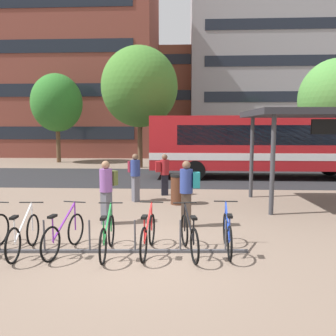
# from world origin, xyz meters

# --- Properties ---
(ground) EXTENTS (200.00, 200.00, 0.00)m
(ground) POSITION_xyz_m (0.00, 0.00, 0.00)
(ground) COLOR #7A6656
(bus_lane_asphalt) EXTENTS (80.00, 7.20, 0.01)m
(bus_lane_asphalt) POSITION_xyz_m (0.00, 11.25, 0.00)
(bus_lane_asphalt) COLOR #232326
(bus_lane_asphalt) RESTS_ON ground
(city_bus) EXTENTS (12.05, 2.67, 3.20)m
(city_bus) POSITION_xyz_m (5.07, 11.25, 1.78)
(city_bus) COLOR red
(city_bus) RESTS_ON ground
(bike_rack) EXTENTS (7.58, 0.46, 0.70)m
(bike_rack) POSITION_xyz_m (-1.56, -0.02, 0.09)
(bike_rack) COLOR #47474C
(bike_rack) RESTS_ON ground
(parked_bicycle_white_3) EXTENTS (0.52, 1.72, 0.99)m
(parked_bicycle_white_3) POSITION_xyz_m (-2.43, -0.13, 0.38)
(parked_bicycle_white_3) COLOR black
(parked_bicycle_white_3) RESTS_ON ground
(parked_bicycle_purple_4) EXTENTS (0.52, 1.71, 0.99)m
(parked_bicycle_purple_4) POSITION_xyz_m (-1.62, -0.02, 0.38)
(parked_bicycle_purple_4) COLOR black
(parked_bicycle_purple_4) RESTS_ON ground
(parked_bicycle_green_5) EXTENTS (0.52, 1.72, 0.99)m
(parked_bicycle_green_5) POSITION_xyz_m (-0.69, -0.09, 0.38)
(parked_bicycle_green_5) COLOR black
(parked_bicycle_green_5) RESTS_ON ground
(parked_bicycle_red_6) EXTENTS (0.52, 1.72, 0.99)m
(parked_bicycle_red_6) POSITION_xyz_m (0.13, 0.03, 0.38)
(parked_bicycle_red_6) COLOR black
(parked_bicycle_red_6) RESTS_ON ground
(parked_bicycle_black_7) EXTENTS (0.54, 1.70, 0.99)m
(parked_bicycle_black_7) POSITION_xyz_m (0.99, 0.01, 0.38)
(parked_bicycle_black_7) COLOR black
(parked_bicycle_black_7) RESTS_ON ground
(parked_bicycle_blue_8) EXTENTS (0.52, 1.72, 0.99)m
(parked_bicycle_blue_8) POSITION_xyz_m (1.79, 0.19, 0.38)
(parked_bicycle_blue_8) COLOR black
(parked_bicycle_blue_8) RESTS_ON ground
(commuter_olive_pack_1) EXTENTS (0.51, 0.60, 1.73)m
(commuter_olive_pack_1) POSITION_xyz_m (-1.21, 2.22, 1.00)
(commuter_olive_pack_1) COLOR #565660
(commuter_olive_pack_1) RESTS_ON ground
(commuter_maroon_pack_2) EXTENTS (0.55, 0.60, 1.70)m
(commuter_maroon_pack_2) POSITION_xyz_m (-0.87, 5.12, 0.99)
(commuter_maroon_pack_2) COLOR #565660
(commuter_maroon_pack_2) RESTS_ON ground
(commuter_teal_pack_3) EXTENTS (0.53, 0.35, 1.75)m
(commuter_teal_pack_3) POSITION_xyz_m (0.97, 2.03, 1.01)
(commuter_teal_pack_3) COLOR #47382D
(commuter_teal_pack_3) RESTS_ON ground
(commuter_red_pack_4) EXTENTS (0.56, 0.39, 1.60)m
(commuter_red_pack_4) POSITION_xyz_m (0.08, 6.29, 0.92)
(commuter_red_pack_4) COLOR black
(commuter_red_pack_4) RESTS_ON ground
(trash_bin) EXTENTS (0.55, 0.55, 1.03)m
(trash_bin) POSITION_xyz_m (0.67, 4.75, 0.52)
(trash_bin) COLOR #4C2819
(trash_bin) RESTS_ON ground
(street_tree_0) EXTENTS (4.93, 4.93, 7.81)m
(street_tree_0) POSITION_xyz_m (-2.06, 15.65, 5.22)
(street_tree_0) COLOR brown
(street_tree_0) RESTS_ON ground
(street_tree_1) EXTENTS (4.75, 4.75, 7.07)m
(street_tree_1) POSITION_xyz_m (10.70, 16.43, 4.50)
(street_tree_1) COLOR brown
(street_tree_1) RESTS_ON ground
(street_tree_2) EXTENTS (3.78, 3.78, 6.63)m
(street_tree_2) POSITION_xyz_m (-8.73, 18.85, 4.47)
(street_tree_2) COLOR brown
(street_tree_2) RESTS_ON ground
(building_left_wing) EXTENTS (22.33, 10.42, 18.13)m
(building_left_wing) POSITION_xyz_m (-13.26, 27.59, 9.07)
(building_left_wing) COLOR brown
(building_left_wing) RESTS_ON ground
(building_right_wing) EXTENTS (22.14, 11.04, 25.50)m
(building_right_wing) POSITION_xyz_m (12.60, 35.47, 12.75)
(building_right_wing) COLOR gray
(building_right_wing) RESTS_ON ground
(building_centre_block) EXTENTS (16.76, 11.15, 11.80)m
(building_centre_block) POSITION_xyz_m (-0.18, 38.15, 5.90)
(building_centre_block) COLOR brown
(building_centre_block) RESTS_ON ground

